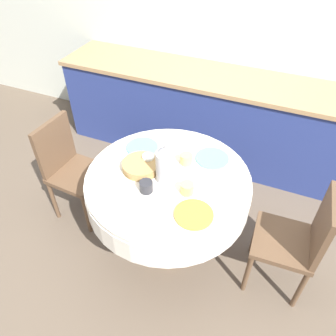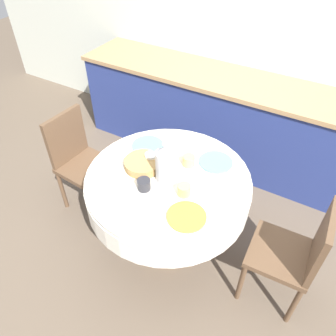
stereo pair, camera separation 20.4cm
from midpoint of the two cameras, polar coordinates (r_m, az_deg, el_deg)
ground_plane at (r=2.79m, az=-2.15°, el=-13.16°), size 12.00×12.00×0.00m
wall_back at (r=3.31m, az=10.27°, el=23.91°), size 7.00×0.05×2.60m
kitchen_counter at (r=3.38m, az=7.04°, el=8.59°), size 3.24×0.64×0.90m
dining_table at (r=2.30m, az=-2.55°, el=-4.02°), size 1.14×1.14×0.77m
chair_left at (r=2.32m, az=19.27°, el=-11.68°), size 0.42×0.42×0.90m
chair_right at (r=2.84m, az=-18.77°, el=0.27°), size 0.43×0.43×0.90m
plate_near_left at (r=2.16m, az=-12.02°, el=-3.77°), size 0.24×0.24×0.01m
cup_near_left at (r=2.10m, az=-6.61°, el=-3.34°), size 0.09×0.09×0.08m
plate_near_right at (r=1.97m, az=1.53°, el=-8.22°), size 0.24×0.24×0.01m
cup_near_right at (r=2.08m, az=0.54°, el=-3.70°), size 0.09×0.09×0.08m
plate_far_left at (r=2.46m, az=-6.89°, el=3.51°), size 0.24×0.24×0.01m
cup_far_left at (r=2.29m, az=-5.98°, el=1.32°), size 0.09×0.09×0.08m
plate_far_right at (r=2.35m, az=5.27°, el=1.60°), size 0.24×0.24×0.01m
cup_far_right at (r=2.29m, az=0.64°, el=1.47°), size 0.09×0.09×0.08m
coffee_carafe at (r=2.11m, az=-3.27°, el=0.65°), size 0.13×0.13×0.31m
bread_basket at (r=2.26m, az=-7.37°, el=0.19°), size 0.26×0.26×0.06m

